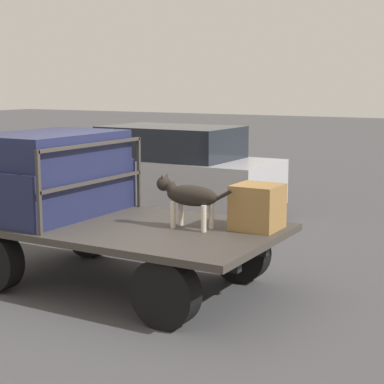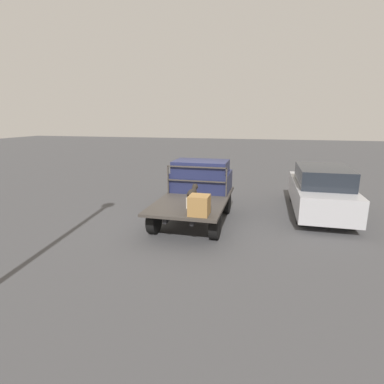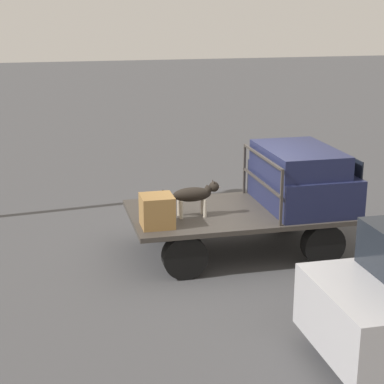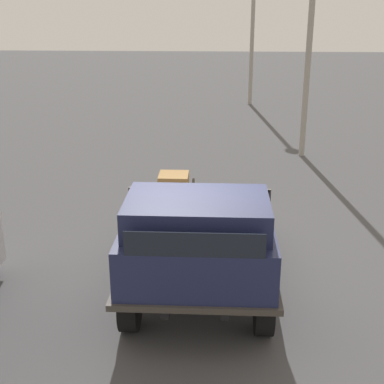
{
  "view_description": "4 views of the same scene",
  "coord_description": "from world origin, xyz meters",
  "px_view_note": "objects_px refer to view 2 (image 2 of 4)",
  "views": [
    {
      "loc": [
        -4.46,
        6.08,
        2.42
      ],
      "look_at": [
        -0.89,
        -0.16,
        1.2
      ],
      "focal_mm": 60.0,
      "sensor_mm": 36.0,
      "label": 1
    },
    {
      "loc": [
        -8.75,
        -2.11,
        3.2
      ],
      "look_at": [
        -0.89,
        -0.16,
        1.2
      ],
      "focal_mm": 28.0,
      "sensor_mm": 36.0,
      "label": 2
    },
    {
      "loc": [
        -3.25,
        -10.11,
        4.21
      ],
      "look_at": [
        -0.89,
        -0.16,
        1.2
      ],
      "focal_mm": 60.0,
      "sensor_mm": 36.0,
      "label": 3
    },
    {
      "loc": [
        7.27,
        0.25,
        4.14
      ],
      "look_at": [
        -0.89,
        -0.16,
        1.2
      ],
      "focal_mm": 50.0,
      "sensor_mm": 36.0,
      "label": 4
    }
  ],
  "objects_px": {
    "dog": "(193,193)",
    "parked_sedan": "(320,190)",
    "flatbed_truck": "(194,204)",
    "cargo_crate": "(199,205)"
  },
  "relations": [
    {
      "from": "cargo_crate",
      "to": "dog",
      "type": "bearing_deg",
      "value": 26.31
    },
    {
      "from": "dog",
      "to": "parked_sedan",
      "type": "height_order",
      "value": "parked_sedan"
    },
    {
      "from": "flatbed_truck",
      "to": "cargo_crate",
      "type": "relative_size",
      "value": 7.44
    },
    {
      "from": "dog",
      "to": "flatbed_truck",
      "type": "bearing_deg",
      "value": 28.04
    },
    {
      "from": "dog",
      "to": "cargo_crate",
      "type": "xyz_separation_m",
      "value": [
        -0.72,
        -0.35,
        -0.12
      ]
    },
    {
      "from": "dog",
      "to": "parked_sedan",
      "type": "relative_size",
      "value": 0.23
    },
    {
      "from": "parked_sedan",
      "to": "dog",
      "type": "bearing_deg",
      "value": 130.63
    },
    {
      "from": "flatbed_truck",
      "to": "cargo_crate",
      "type": "bearing_deg",
      "value": -161.52
    },
    {
      "from": "cargo_crate",
      "to": "parked_sedan",
      "type": "bearing_deg",
      "value": -45.21
    },
    {
      "from": "parked_sedan",
      "to": "flatbed_truck",
      "type": "bearing_deg",
      "value": 120.47
    }
  ]
}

